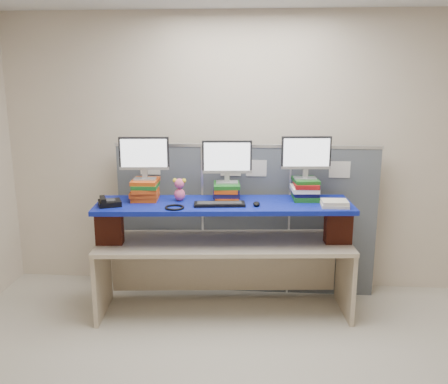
# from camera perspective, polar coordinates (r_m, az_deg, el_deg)

# --- Properties ---
(room) EXTENTS (5.00, 4.00, 2.80)m
(room) POSITION_cam_1_polar(r_m,az_deg,el_deg) (3.14, 1.29, -1.56)
(room) COLOR beige
(room) RESTS_ON ground
(cubicle_partition) EXTENTS (2.60, 0.06, 1.53)m
(cubicle_partition) POSITION_cam_1_polar(r_m,az_deg,el_deg) (5.03, 2.48, -3.13)
(cubicle_partition) COLOR #4B5158
(cubicle_partition) RESTS_ON ground
(desk) EXTENTS (2.37, 0.89, 0.70)m
(desk) POSITION_cam_1_polar(r_m,az_deg,el_deg) (4.64, 0.00, -7.29)
(desk) COLOR #BEAB91
(desk) RESTS_ON ground
(brick_pier_left) EXTENTS (0.25, 0.15, 0.32)m
(brick_pier_left) POSITION_cam_1_polar(r_m,az_deg,el_deg) (4.60, -12.97, -3.86)
(brick_pier_left) COLOR maroon
(brick_pier_left) RESTS_ON desk
(brick_pier_right) EXTENTS (0.25, 0.15, 0.32)m
(brick_pier_right) POSITION_cam_1_polar(r_m,az_deg,el_deg) (4.62, 12.93, -3.77)
(brick_pier_right) COLOR maroon
(brick_pier_right) RESTS_ON desk
(blue_board) EXTENTS (2.34, 0.79, 0.04)m
(blue_board) POSITION_cam_1_polar(r_m,az_deg,el_deg) (4.49, 0.00, -1.50)
(blue_board) COLOR navy
(blue_board) RESTS_ON brick_pier_left
(book_stack_left) EXTENTS (0.28, 0.33, 0.19)m
(book_stack_left) POSITION_cam_1_polar(r_m,az_deg,el_deg) (4.63, -9.00, 0.27)
(book_stack_left) COLOR #C64712
(book_stack_left) RESTS_ON blue_board
(book_stack_center) EXTENTS (0.27, 0.32, 0.15)m
(book_stack_center) POSITION_cam_1_polar(r_m,az_deg,el_deg) (4.58, 0.29, 0.09)
(book_stack_center) COLOR #C64712
(book_stack_center) RESTS_ON blue_board
(book_stack_right) EXTENTS (0.26, 0.31, 0.19)m
(book_stack_right) POSITION_cam_1_polar(r_m,az_deg,el_deg) (4.65, 9.27, 0.32)
(book_stack_right) COLOR #185C1C
(book_stack_right) RESTS_ON blue_board
(monitor_left) EXTENTS (0.45, 0.14, 0.39)m
(monitor_left) POSITION_cam_1_polar(r_m,az_deg,el_deg) (4.56, -9.11, 4.13)
(monitor_left) COLOR #ADACB2
(monitor_left) RESTS_ON book_stack_left
(monitor_center) EXTENTS (0.45, 0.14, 0.39)m
(monitor_center) POSITION_cam_1_polar(r_m,az_deg,el_deg) (4.52, 0.34, 3.78)
(monitor_center) COLOR #ADACB2
(monitor_center) RESTS_ON book_stack_center
(monitor_right) EXTENTS (0.45, 0.14, 0.39)m
(monitor_right) POSITION_cam_1_polar(r_m,az_deg,el_deg) (4.58, 9.36, 4.21)
(monitor_right) COLOR #ADACB2
(monitor_right) RESTS_ON book_stack_right
(keyboard) EXTENTS (0.46, 0.20, 0.03)m
(keyboard) POSITION_cam_1_polar(r_m,az_deg,el_deg) (4.39, -0.51, -1.38)
(keyboard) COLOR black
(keyboard) RESTS_ON blue_board
(mouse) EXTENTS (0.08, 0.12, 0.03)m
(mouse) POSITION_cam_1_polar(r_m,az_deg,el_deg) (4.39, 3.73, -1.35)
(mouse) COLOR black
(mouse) RESTS_ON blue_board
(desk_phone) EXTENTS (0.24, 0.23, 0.08)m
(desk_phone) POSITION_cam_1_polar(r_m,az_deg,el_deg) (4.50, -13.02, -1.17)
(desk_phone) COLOR black
(desk_phone) RESTS_ON blue_board
(headset) EXTENTS (0.18, 0.18, 0.02)m
(headset) POSITION_cam_1_polar(r_m,az_deg,el_deg) (4.32, -5.67, -1.76)
(headset) COLOR black
(headset) RESTS_ON blue_board
(plush_toy) EXTENTS (0.12, 0.09, 0.21)m
(plush_toy) POSITION_cam_1_polar(r_m,az_deg,el_deg) (4.55, -5.10, 0.30)
(plush_toy) COLOR #E9588A
(plush_toy) RESTS_ON blue_board
(binder_stack) EXTENTS (0.24, 0.20, 0.06)m
(binder_stack) POSITION_cam_1_polar(r_m,az_deg,el_deg) (4.46, 12.53, -1.30)
(binder_stack) COLOR beige
(binder_stack) RESTS_ON blue_board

